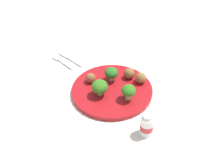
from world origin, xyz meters
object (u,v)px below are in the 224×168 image
Objects in this scene: plate at (112,90)px; fork at (62,61)px; meatball_near_rim at (141,78)px; broccoli_floret_front_left at (101,88)px; broccoli_floret_near_rim at (111,73)px; yogurt_bottle at (147,125)px; knife at (70,58)px; broccoli_floret_far_rim at (128,91)px; meatball_front_right at (91,78)px; meatball_far_rim at (129,73)px; napkin at (67,62)px.

fork is at bearing 10.46° from plate.
broccoli_floret_front_left is at bearing 78.23° from meatball_near_rim.
broccoli_floret_near_rim reaches higher than fork.
yogurt_bottle reaches higher than broccoli_floret_near_rim.
yogurt_bottle reaches higher than plate.
broccoli_floret_front_left is 0.40× the size of knife.
broccoli_floret_far_rim reaches higher than knife.
knife is (0.27, -0.04, -0.04)m from broccoli_floret_front_left.
meatball_far_rim is at bearing -118.66° from meatball_front_right.
napkin is (0.18, -0.01, -0.03)m from meatball_front_right.
meatball_far_rim is at bearing -84.27° from plate.
broccoli_floret_near_rim is 0.23m from napkin.
yogurt_bottle is (-0.47, 0.02, 0.03)m from knife.
knife is at bearing 9.58° from broccoli_floret_near_rim.
meatball_far_rim is 1.11× the size of meatball_front_right.
meatball_near_rim is at bearing -67.37° from broccoli_floret_far_rim.
meatball_far_rim reaches higher than napkin.
broccoli_floret_front_left is at bearing 4.41° from yogurt_bottle.
yogurt_bottle is at bearing 161.35° from broccoli_floret_far_rim.
yogurt_bottle reaches higher than knife.
broccoli_floret_far_rim is at bearing -163.33° from meatball_front_right.
meatball_far_rim is at bearing -42.90° from broccoli_floret_far_rim.
fork is (0.27, -0.00, -0.04)m from broccoli_floret_front_left.
meatball_near_rim is 0.23× the size of napkin.
meatball_near_rim is (-0.11, -0.14, 0.00)m from meatball_front_right.
yogurt_bottle reaches higher than fork.
meatball_front_right is 0.19m from knife.
knife is at bearing 2.68° from plate.
broccoli_floret_near_rim is 1.50× the size of meatball_front_right.
fork is at bearing 1.50° from yogurt_bottle.
meatball_front_right is at bearing -176.31° from fork.
meatball_far_rim is 0.25m from yogurt_bottle.
meatball_near_rim is at bearing -38.59° from yogurt_bottle.
meatball_far_rim is 0.32× the size of fork.
meatball_far_rim is 1.00× the size of meatball_near_rim.
broccoli_floret_front_left is (-0.00, 0.05, 0.04)m from plate.
napkin is at bearing 114.78° from knife.
broccoli_floret_far_rim is at bearing 112.63° from meatball_near_rim.
yogurt_bottle is at bearing 141.41° from meatball_near_rim.
broccoli_floret_far_rim is at bearing -176.43° from knife.
plate is 0.21m from yogurt_bottle.
plate is at bearing 95.73° from meatball_far_rim.
broccoli_floret_far_rim is 0.33× the size of napkin.
meatball_front_right is (0.08, -0.02, -0.02)m from broccoli_floret_front_left.
fork is at bearing 26.49° from meatball_near_rim.
napkin is at bearing -0.82° from yogurt_bottle.
broccoli_floret_front_left is (0.07, 0.06, 0.00)m from broccoli_floret_far_rim.
broccoli_floret_far_rim is at bearing -173.33° from plate.
yogurt_bottle is at bearing 165.80° from broccoli_floret_near_rim.
yogurt_bottle is at bearing -179.95° from meatball_front_right.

